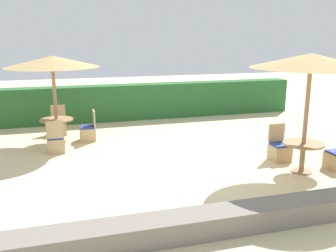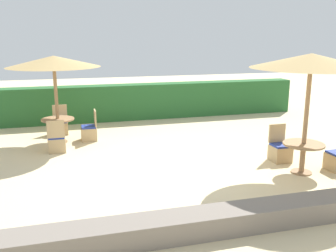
% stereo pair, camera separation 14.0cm
% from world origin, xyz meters
% --- Properties ---
extents(ground_plane, '(40.00, 40.00, 0.00)m').
position_xyz_m(ground_plane, '(0.00, 0.00, 0.00)').
color(ground_plane, beige).
extents(hedge_row, '(13.00, 0.70, 1.33)m').
position_xyz_m(hedge_row, '(0.00, 5.62, 0.66)').
color(hedge_row, '#28602D').
rests_on(hedge_row, ground_plane).
extents(stone_border, '(10.00, 0.56, 0.38)m').
position_xyz_m(stone_border, '(0.00, -3.12, 0.19)').
color(stone_border, slate).
rests_on(stone_border, ground_plane).
extents(parasol_back_left, '(2.66, 2.66, 2.57)m').
position_xyz_m(parasol_back_left, '(-2.74, 3.03, 2.40)').
color(parasol_back_left, '#93704C').
rests_on(parasol_back_left, ground_plane).
extents(round_table_back_left, '(0.96, 0.96, 0.73)m').
position_xyz_m(round_table_back_left, '(-2.74, 3.03, 0.55)').
color(round_table_back_left, '#93704C').
rests_on(round_table_back_left, ground_plane).
extents(patio_chair_back_left_south, '(0.46, 0.46, 0.93)m').
position_xyz_m(patio_chair_back_left_south, '(-2.78, 2.05, 0.26)').
color(patio_chair_back_left_south, tan).
rests_on(patio_chair_back_left_south, ground_plane).
extents(patio_chair_back_left_north, '(0.46, 0.46, 0.93)m').
position_xyz_m(patio_chair_back_left_north, '(-2.69, 4.01, 0.26)').
color(patio_chair_back_left_north, tan).
rests_on(patio_chair_back_left_north, ground_plane).
extents(patio_chair_back_left_east, '(0.46, 0.46, 0.93)m').
position_xyz_m(patio_chair_back_left_east, '(-1.84, 3.01, 0.26)').
color(patio_chair_back_left_east, tan).
rests_on(patio_chair_back_left_east, ground_plane).
extents(parasol_front_right, '(2.68, 2.68, 2.76)m').
position_xyz_m(parasol_front_right, '(2.78, -1.13, 2.59)').
color(parasol_front_right, '#93704C').
rests_on(parasol_front_right, ground_plane).
extents(round_table_front_right, '(0.94, 0.94, 0.72)m').
position_xyz_m(round_table_front_right, '(2.78, -1.13, 0.54)').
color(round_table_front_right, '#93704C').
rests_on(round_table_front_right, ground_plane).
extents(patio_chair_front_right_north, '(0.46, 0.46, 0.93)m').
position_xyz_m(patio_chair_front_right_north, '(2.74, -0.24, 0.26)').
color(patio_chair_front_right_north, tan).
rests_on(patio_chair_front_right_north, ground_plane).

